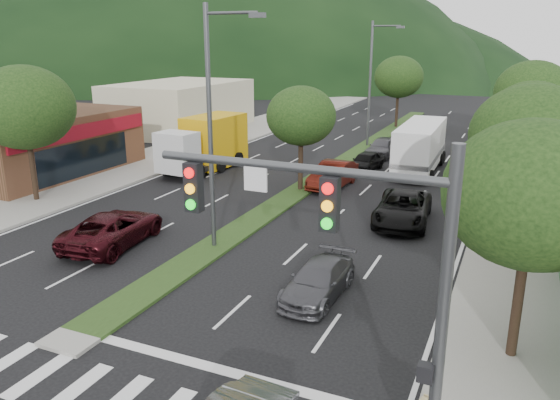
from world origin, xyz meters
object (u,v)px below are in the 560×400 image
at_px(tree_r_c, 532,118).
at_px(tree_r_d, 532,92).
at_px(car_queue_b, 318,280).
at_px(tree_r_a, 532,195).
at_px(tree_r_e, 532,85).
at_px(streetlight_mid, 373,78).
at_px(car_queue_e, 383,147).
at_px(car_queue_c, 333,175).
at_px(motorhome, 420,146).
at_px(car_queue_a, 366,161).
at_px(tree_r_b, 533,137).
at_px(suv_maroon, 113,228).
at_px(tree_med_near, 301,116).
at_px(car_queue_d, 403,208).
at_px(box_truck, 207,145).
at_px(streetlight_near, 214,119).
at_px(traffic_signal, 361,259).
at_px(tree_med_far, 399,77).
at_px(tree_l_a, 25,108).

relative_size(tree_r_c, tree_r_d, 0.90).
bearing_deg(car_queue_b, tree_r_a, -11.19).
bearing_deg(tree_r_e, tree_r_d, -90.00).
distance_m(streetlight_mid, car_queue_e, 6.24).
relative_size(tree_r_e, streetlight_mid, 0.67).
distance_m(tree_r_e, car_queue_c, 23.35).
distance_m(tree_r_c, motorhome, 9.28).
bearing_deg(streetlight_mid, car_queue_a, -76.97).
xyz_separation_m(tree_r_b, motorhome, (-6.49, 13.90, -3.32)).
bearing_deg(car_queue_a, suv_maroon, -101.57).
bearing_deg(car_queue_a, tree_r_b, -44.12).
distance_m(tree_r_c, tree_med_near, 12.17).
distance_m(streetlight_mid, suv_maroon, 27.26).
xyz_separation_m(car_queue_c, car_queue_d, (5.24, -5.00, -0.03)).
relative_size(tree_r_c, box_truck, 0.86).
distance_m(car_queue_c, car_queue_e, 10.02).
bearing_deg(streetlight_near, streetlight_mid, 90.00).
bearing_deg(tree_r_a, traffic_signal, -118.20).
bearing_deg(tree_r_e, car_queue_b, -100.34).
bearing_deg(box_truck, tree_r_e, -131.18).
bearing_deg(box_truck, motorhome, -153.68).
xyz_separation_m(traffic_signal, streetlight_near, (-8.82, 9.54, 0.94)).
xyz_separation_m(tree_r_a, car_queue_b, (-6.30, 1.45, -4.22)).
distance_m(tree_r_a, motorhome, 23.05).
distance_m(tree_r_e, box_truck, 28.00).
bearing_deg(car_queue_d, motorhome, 91.13).
bearing_deg(streetlight_near, car_queue_d, 45.10).
bearing_deg(tree_r_d, tree_med_far, 130.60).
bearing_deg(tree_r_b, box_truck, 156.81).
relative_size(tree_r_b, car_queue_d, 1.29).
xyz_separation_m(traffic_signal, tree_r_e, (2.97, 41.54, 0.25)).
bearing_deg(box_truck, car_queue_d, 162.16).
relative_size(car_queue_a, car_queue_d, 0.70).
bearing_deg(tree_l_a, tree_r_e, 50.76).
bearing_deg(tree_r_d, tree_r_e, 90.00).
height_order(suv_maroon, car_queue_e, suv_maroon).
relative_size(streetlight_mid, car_queue_d, 1.86).
bearing_deg(tree_r_a, tree_l_a, 166.24).
distance_m(car_queue_b, box_truck, 20.28).
relative_size(tree_r_a, tree_l_a, 0.92).
height_order(tree_med_near, car_queue_e, tree_med_near).
xyz_separation_m(tree_r_e, car_queue_a, (-9.84, -15.44, -4.25)).
xyz_separation_m(tree_med_far, streetlight_near, (0.21, -36.00, 0.58)).
xyz_separation_m(tree_med_far, car_queue_c, (1.50, -24.44, -4.23)).
xyz_separation_m(streetlight_mid, car_queue_e, (1.92, -3.44, -4.84)).
bearing_deg(tree_l_a, tree_med_far, 69.81).
distance_m(tree_r_a, streetlight_mid, 31.32).
relative_size(tree_r_d, car_queue_b, 1.73).
distance_m(tree_r_b, tree_r_c, 8.01).
distance_m(tree_med_near, box_truck, 8.68).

